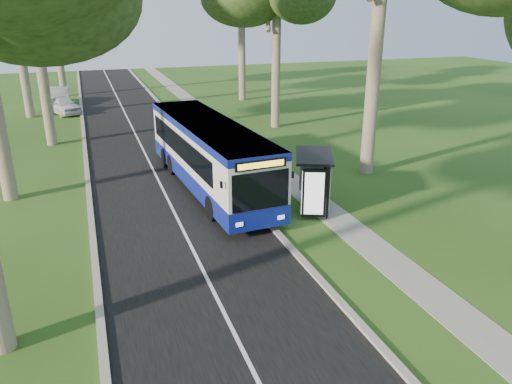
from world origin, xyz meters
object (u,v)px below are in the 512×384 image
car_silver (60,96)px  litter_bin (242,169)px  bus_shelter (320,173)px  bus (209,155)px  bus_stop_sign (288,183)px  car_white (62,105)px

car_silver → litter_bin: bearing=-69.4°
bus_shelter → car_silver: bus_shelter is taller
bus → car_silver: (-7.57, 26.67, -0.94)m
car_silver → bus: bearing=-74.1°
bus_stop_sign → litter_bin: bus_stop_sign is taller
bus_stop_sign → car_white: size_ratio=0.61×
litter_bin → bus: bearing=-153.2°
car_white → bus_stop_sign: bearing=-95.5°
bus → bus_stop_sign: bearing=-71.1°
bus_stop_sign → litter_bin: 6.11m
bus_shelter → litter_bin: 5.89m
litter_bin → car_silver: 27.39m
bus → car_silver: size_ratio=2.65×
car_silver → bus_shelter: bearing=-69.7°
bus → bus_stop_sign: 5.41m
bus_shelter → car_white: (-11.13, 26.61, -1.01)m
bus → bus_stop_sign: size_ratio=4.72×
litter_bin → car_silver: car_silver is taller
bus_stop_sign → litter_bin: size_ratio=2.81×
bus_stop_sign → car_silver: bearing=123.2°
bus_shelter → car_white: size_ratio=0.75×
bus → bus_shelter: 5.87m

